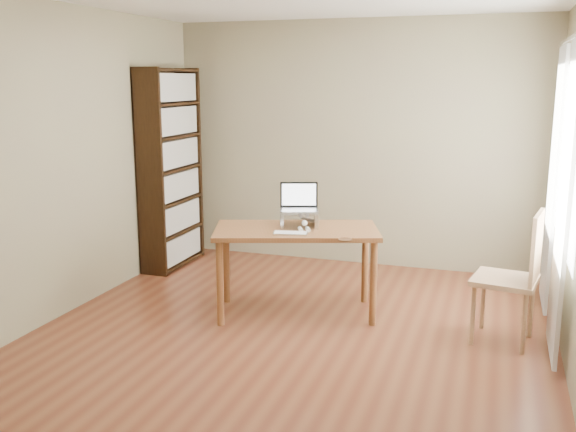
# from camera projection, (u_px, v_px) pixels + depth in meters

# --- Properties ---
(room) EXTENTS (4.04, 4.54, 2.64)m
(room) POSITION_uv_depth(u_px,v_px,m) (293.00, 173.00, 4.75)
(room) COLOR #5C2918
(room) RESTS_ON ground
(bookshelf) EXTENTS (0.30, 0.90, 2.10)m
(bookshelf) POSITION_uv_depth(u_px,v_px,m) (171.00, 169.00, 6.80)
(bookshelf) COLOR black
(bookshelf) RESTS_ON ground
(curtains) EXTENTS (0.03, 1.90, 2.25)m
(curtains) POSITION_uv_depth(u_px,v_px,m) (559.00, 187.00, 4.92)
(curtains) COLOR silver
(curtains) RESTS_ON ground
(desk) EXTENTS (1.51, 1.08, 0.75)m
(desk) POSITION_uv_depth(u_px,v_px,m) (296.00, 240.00, 5.42)
(desk) COLOR brown
(desk) RESTS_ON ground
(laptop_stand) EXTENTS (0.32, 0.25, 0.13)m
(laptop_stand) POSITION_uv_depth(u_px,v_px,m) (299.00, 217.00, 5.45)
(laptop_stand) COLOR silver
(laptop_stand) RESTS_ON desk
(laptop) EXTENTS (0.38, 0.36, 0.23)m
(laptop) POSITION_uv_depth(u_px,v_px,m) (301.00, 203.00, 5.48)
(laptop) COLOR silver
(laptop) RESTS_ON laptop_stand
(keyboard) EXTENTS (0.30, 0.17, 0.02)m
(keyboard) POSITION_uv_depth(u_px,v_px,m) (290.00, 233.00, 5.18)
(keyboard) COLOR silver
(keyboard) RESTS_ON desk
(coaster) EXTENTS (0.11, 0.11, 0.01)m
(coaster) POSITION_uv_depth(u_px,v_px,m) (345.00, 239.00, 5.01)
(coaster) COLOR #513A1B
(coaster) RESTS_ON desk
(cat) EXTENTS (0.25, 0.49, 0.16)m
(cat) POSITION_uv_depth(u_px,v_px,m) (304.00, 218.00, 5.48)
(cat) COLOR #464037
(cat) RESTS_ON desk
(chair) EXTENTS (0.53, 0.53, 1.03)m
(chair) POSITION_uv_depth(u_px,v_px,m) (517.00, 272.00, 4.82)
(chair) COLOR #9D7255
(chair) RESTS_ON ground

